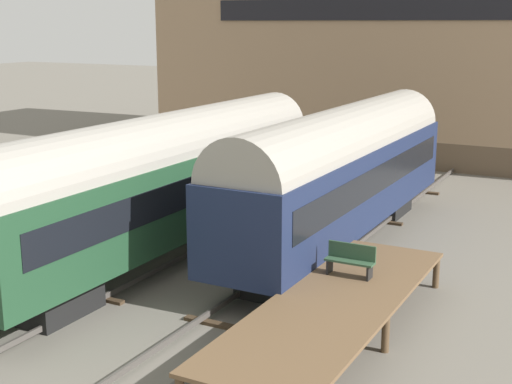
% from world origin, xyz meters
% --- Properties ---
extents(ground_plane, '(200.00, 200.00, 0.00)m').
position_xyz_m(ground_plane, '(0.00, 0.00, 0.00)').
color(ground_plane, '#6B665B').
extents(track_middle, '(2.60, 60.00, 0.26)m').
position_xyz_m(track_middle, '(0.00, 0.00, 0.14)').
color(track_middle, '#4C4742').
rests_on(track_middle, ground).
extents(track_right, '(2.60, 60.00, 0.26)m').
position_xyz_m(track_right, '(4.82, 0.00, 0.14)').
color(track_right, '#4C4742').
rests_on(track_right, ground).
extents(train_car_green, '(2.90, 17.38, 5.08)m').
position_xyz_m(train_car_green, '(0.00, 7.19, 2.90)').
color(train_car_green, black).
rests_on(train_car_green, ground).
extents(train_car_navy, '(2.96, 15.93, 5.14)m').
position_xyz_m(train_car_navy, '(4.82, 11.34, 2.92)').
color(train_car_navy, black).
rests_on(train_car_navy, ground).
extents(station_platform, '(3.07, 10.39, 1.10)m').
position_xyz_m(station_platform, '(7.67, 3.64, 1.01)').
color(station_platform, brown).
rests_on(station_platform, ground).
extents(bench, '(1.40, 0.40, 0.91)m').
position_xyz_m(bench, '(7.35, 5.63, 1.59)').
color(bench, '#2D4C33').
rests_on(bench, station_platform).
extents(warehouse_building, '(33.14, 12.79, 15.94)m').
position_xyz_m(warehouse_building, '(2.45, 32.86, 7.97)').
color(warehouse_building, brown).
rests_on(warehouse_building, ground).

